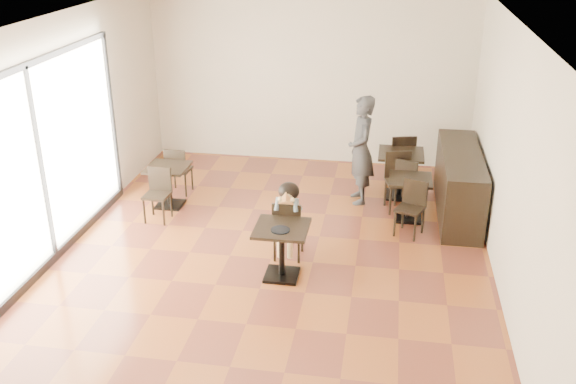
% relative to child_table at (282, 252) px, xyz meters
% --- Properties ---
extents(floor, '(6.00, 8.00, 0.01)m').
position_rel_child_table_xyz_m(floor, '(-0.23, 0.43, -0.36)').
color(floor, brown).
rests_on(floor, ground).
extents(ceiling, '(6.00, 8.00, 0.01)m').
position_rel_child_table_xyz_m(ceiling, '(-0.23, 0.43, 2.84)').
color(ceiling, silver).
rests_on(ceiling, floor).
extents(wall_back, '(6.00, 0.01, 3.20)m').
position_rel_child_table_xyz_m(wall_back, '(-0.23, 4.43, 1.24)').
color(wall_back, beige).
rests_on(wall_back, floor).
extents(wall_front, '(6.00, 0.01, 3.20)m').
position_rel_child_table_xyz_m(wall_front, '(-0.23, -3.57, 1.24)').
color(wall_front, beige).
rests_on(wall_front, floor).
extents(wall_left, '(0.01, 8.00, 3.20)m').
position_rel_child_table_xyz_m(wall_left, '(-3.23, 0.43, 1.24)').
color(wall_left, beige).
rests_on(wall_left, floor).
extents(wall_right, '(0.01, 8.00, 3.20)m').
position_rel_child_table_xyz_m(wall_right, '(2.77, 0.43, 1.24)').
color(wall_right, beige).
rests_on(wall_right, floor).
extents(storefront_window, '(0.04, 4.50, 2.60)m').
position_rel_child_table_xyz_m(storefront_window, '(-3.20, -0.07, 1.04)').
color(storefront_window, white).
rests_on(storefront_window, floor).
extents(child_table, '(0.69, 0.69, 0.73)m').
position_rel_child_table_xyz_m(child_table, '(0.00, 0.00, 0.00)').
color(child_table, black).
rests_on(child_table, floor).
extents(child_chair, '(0.39, 0.39, 0.87)m').
position_rel_child_table_xyz_m(child_chair, '(0.00, 0.55, 0.07)').
color(child_chair, black).
rests_on(child_chair, floor).
extents(child, '(0.39, 0.55, 1.10)m').
position_rel_child_table_xyz_m(child, '(0.00, 0.55, 0.19)').
color(child, slate).
rests_on(child, child_chair).
extents(plate, '(0.25, 0.25, 0.01)m').
position_rel_child_table_xyz_m(plate, '(0.00, -0.10, 0.37)').
color(plate, black).
rests_on(plate, child_table).
extents(pizza_slice, '(0.26, 0.20, 0.06)m').
position_rel_child_table_xyz_m(pizza_slice, '(0.00, 0.36, 0.59)').
color(pizza_slice, tan).
rests_on(pizza_slice, child).
extents(adult_patron, '(0.58, 0.74, 1.79)m').
position_rel_child_table_xyz_m(adult_patron, '(0.85, 2.61, 0.53)').
color(adult_patron, '#313236').
rests_on(adult_patron, floor).
extents(cafe_table_mid, '(0.85, 0.85, 0.69)m').
position_rel_child_table_xyz_m(cafe_table_mid, '(1.65, 2.04, -0.02)').
color(cafe_table_mid, black).
rests_on(cafe_table_mid, floor).
extents(cafe_table_left, '(0.68, 0.68, 0.69)m').
position_rel_child_table_xyz_m(cafe_table_left, '(-2.19, 1.91, -0.02)').
color(cafe_table_left, black).
rests_on(cafe_table_left, floor).
extents(cafe_table_back, '(0.90, 0.90, 0.78)m').
position_rel_child_table_xyz_m(cafe_table_back, '(1.50, 2.91, 0.03)').
color(cafe_table_back, black).
rests_on(cafe_table_back, floor).
extents(chair_mid_a, '(0.48, 0.48, 0.83)m').
position_rel_child_table_xyz_m(chair_mid_a, '(1.65, 2.59, 0.05)').
color(chair_mid_a, black).
rests_on(chair_mid_a, floor).
extents(chair_mid_b, '(0.48, 0.48, 0.83)m').
position_rel_child_table_xyz_m(chair_mid_b, '(1.65, 1.49, 0.05)').
color(chair_mid_b, black).
rests_on(chair_mid_b, floor).
extents(chair_left_a, '(0.39, 0.39, 0.83)m').
position_rel_child_table_xyz_m(chair_left_a, '(-2.19, 2.46, 0.05)').
color(chair_left_a, black).
rests_on(chair_left_a, floor).
extents(chair_left_b, '(0.39, 0.39, 0.83)m').
position_rel_child_table_xyz_m(chair_left_b, '(-2.19, 1.36, 0.05)').
color(chair_left_b, black).
rests_on(chair_left_b, floor).
extents(chair_back_a, '(0.51, 0.51, 0.94)m').
position_rel_child_table_xyz_m(chair_back_a, '(1.50, 3.46, 0.11)').
color(chair_back_a, black).
rests_on(chair_back_a, floor).
extents(chair_back_b, '(0.51, 0.51, 0.94)m').
position_rel_child_table_xyz_m(chair_back_b, '(1.50, 2.36, 0.11)').
color(chair_back_b, black).
rests_on(chair_back_b, floor).
extents(service_counter, '(0.60, 2.40, 1.00)m').
position_rel_child_table_xyz_m(service_counter, '(2.42, 2.43, 0.14)').
color(service_counter, black).
rests_on(service_counter, floor).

